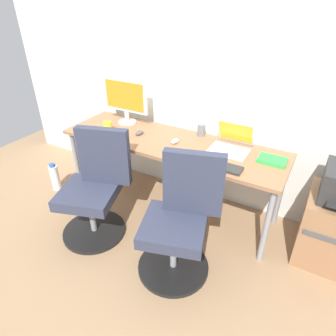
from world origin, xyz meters
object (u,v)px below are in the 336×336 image
at_px(open_laptop, 232,143).
at_px(coffee_mug, 108,127).
at_px(water_bottle_on_floor, 55,177).
at_px(office_chair_left, 95,190).
at_px(desktop_monitor, 125,98).
at_px(office_chair_right, 180,222).
at_px(side_cabinet, 335,230).

bearing_deg(open_laptop, coffee_mug, -169.00).
bearing_deg(coffee_mug, water_bottle_on_floor, -156.06).
bearing_deg(water_bottle_on_floor, open_laptop, 15.61).
distance_m(office_chair_left, coffee_mug, 0.65).
relative_size(water_bottle_on_floor, desktop_monitor, 0.65).
bearing_deg(office_chair_left, desktop_monitor, 105.51).
height_order(open_laptop, coffee_mug, open_laptop).
distance_m(open_laptop, coffee_mug, 1.15).
bearing_deg(desktop_monitor, office_chair_right, -37.38).
xyz_separation_m(office_chair_left, desktop_monitor, (-0.21, 0.77, 0.53)).
relative_size(water_bottle_on_floor, open_laptop, 1.00).
bearing_deg(coffee_mug, open_laptop, 11.00).
bearing_deg(desktop_monitor, open_laptop, -2.16).
height_order(office_chair_right, side_cabinet, office_chair_right).
bearing_deg(office_chair_right, coffee_mug, 153.89).
bearing_deg(office_chair_right, side_cabinet, 32.99).
height_order(office_chair_left, desktop_monitor, desktop_monitor).
distance_m(office_chair_left, office_chair_right, 0.79).
bearing_deg(open_laptop, office_chair_right, -97.10).
height_order(desktop_monitor, open_laptop, desktop_monitor).
bearing_deg(coffee_mug, desktop_monitor, 83.32).
distance_m(water_bottle_on_floor, coffee_mug, 0.88).
bearing_deg(open_laptop, office_chair_left, -140.52).
bearing_deg(office_chair_left, open_laptop, 39.48).
distance_m(desktop_monitor, coffee_mug, 0.33).
relative_size(office_chair_left, open_laptop, 3.03).
xyz_separation_m(office_chair_right, water_bottle_on_floor, (-1.62, 0.25, -0.28)).
relative_size(desktop_monitor, coffee_mug, 5.22).
height_order(side_cabinet, water_bottle_on_floor, side_cabinet).
xyz_separation_m(side_cabinet, water_bottle_on_floor, (-2.61, -0.40, -0.13)).
bearing_deg(coffee_mug, side_cabinet, 3.87).
xyz_separation_m(office_chair_left, open_laptop, (0.88, 0.73, 0.33)).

